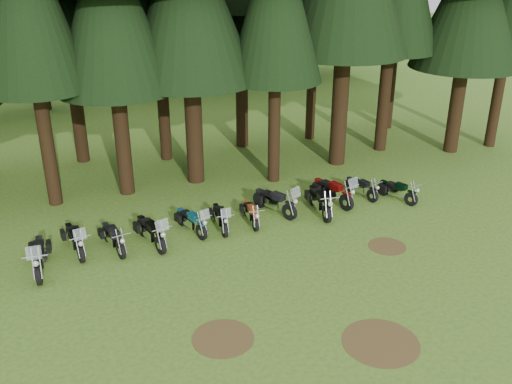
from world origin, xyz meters
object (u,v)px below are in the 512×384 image
(motorcycle_5, at_px, (220,218))
(motorcycle_9, at_px, (333,192))
(motorcycle_0, at_px, (39,257))
(motorcycle_2, at_px, (113,239))
(motorcycle_10, at_px, (361,188))
(motorcycle_6, at_px, (251,214))
(motorcycle_8, at_px, (320,202))
(motorcycle_4, at_px, (191,222))
(motorcycle_1, at_px, (75,241))
(motorcycle_11, at_px, (397,191))
(motorcycle_3, at_px, (151,233))
(motorcycle_7, at_px, (275,202))

(motorcycle_5, relative_size, motorcycle_9, 0.84)
(motorcycle_0, relative_size, motorcycle_2, 1.17)
(motorcycle_10, bearing_deg, motorcycle_0, 172.11)
(motorcycle_0, xyz_separation_m, motorcycle_6, (8.03, 0.38, -0.12))
(motorcycle_8, distance_m, motorcycle_10, 2.61)
(motorcycle_0, relative_size, motorcycle_8, 1.03)
(motorcycle_5, xyz_separation_m, motorcycle_10, (6.76, 0.33, -0.03))
(motorcycle_0, height_order, motorcycle_4, motorcycle_0)
(motorcycle_1, height_order, motorcycle_11, motorcycle_1)
(motorcycle_8, bearing_deg, motorcycle_1, -174.44)
(motorcycle_2, height_order, motorcycle_3, motorcycle_3)
(motorcycle_2, relative_size, motorcycle_7, 0.91)
(motorcycle_6, height_order, motorcycle_7, motorcycle_7)
(motorcycle_7, bearing_deg, motorcycle_3, 164.71)
(motorcycle_1, relative_size, motorcycle_6, 1.18)
(motorcycle_1, xyz_separation_m, motorcycle_8, (9.72, -0.76, 0.02))
(motorcycle_5, distance_m, motorcycle_8, 4.27)
(motorcycle_8, bearing_deg, motorcycle_9, 41.31)
(motorcycle_6, bearing_deg, motorcycle_9, 12.09)
(motorcycle_5, height_order, motorcycle_9, motorcycle_9)
(motorcycle_6, bearing_deg, motorcycle_4, -176.55)
(motorcycle_4, xyz_separation_m, motorcycle_6, (2.42, -0.20, -0.04))
(motorcycle_2, relative_size, motorcycle_11, 1.08)
(motorcycle_10, bearing_deg, motorcycle_2, 170.43)
(motorcycle_5, height_order, motorcycle_10, motorcycle_5)
(motorcycle_1, relative_size, motorcycle_8, 0.95)
(motorcycle_4, relative_size, motorcycle_5, 1.02)
(motorcycle_1, distance_m, motorcycle_8, 9.75)
(motorcycle_6, distance_m, motorcycle_10, 5.49)
(motorcycle_3, xyz_separation_m, motorcycle_7, (5.35, 0.52, 0.01))
(motorcycle_2, distance_m, motorcycle_9, 9.40)
(motorcycle_3, distance_m, motorcycle_6, 4.09)
(motorcycle_3, height_order, motorcycle_11, motorcycle_3)
(motorcycle_8, bearing_deg, motorcycle_3, -171.62)
(motorcycle_11, bearing_deg, motorcycle_8, 158.14)
(motorcycle_3, distance_m, motorcycle_5, 2.81)
(motorcycle_4, bearing_deg, motorcycle_2, 168.95)
(motorcycle_7, height_order, motorcycle_9, motorcycle_9)
(motorcycle_8, height_order, motorcycle_11, motorcycle_8)
(motorcycle_3, xyz_separation_m, motorcycle_6, (4.09, 0.13, -0.10))
(motorcycle_1, relative_size, motorcycle_2, 1.08)
(motorcycle_6, distance_m, motorcycle_11, 6.72)
(motorcycle_0, relative_size, motorcycle_5, 1.19)
(motorcycle_7, bearing_deg, motorcycle_2, 161.79)
(motorcycle_2, bearing_deg, motorcycle_10, -6.99)
(motorcycle_7, distance_m, motorcycle_8, 1.86)
(motorcycle_2, height_order, motorcycle_8, motorcycle_8)
(motorcycle_10, relative_size, motorcycle_11, 0.99)
(motorcycle_1, distance_m, motorcycle_4, 4.34)
(motorcycle_10, bearing_deg, motorcycle_4, 170.15)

